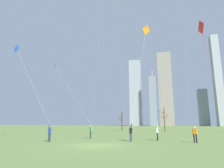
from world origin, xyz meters
TOP-DOWN VIEW (x-y plane):
  - ground_plane at (0.00, 0.00)m, footprint 400.00×400.00m
  - kite_flyer_midfield_right_teal at (-5.46, 9.15)m, footprint 10.31×7.36m
  - kite_flyer_midfield_center_orange at (2.90, 5.79)m, footprint 2.50×5.17m
  - kite_flyer_midfield_left_blue at (-7.01, 2.20)m, footprint 6.80×1.18m
  - kite_flyer_far_back_red at (5.75, 5.23)m, footprint 3.95×9.38m
  - bystander_watching_nearby at (8.92, 4.52)m, footprint 0.47×0.33m
  - distant_kite_high_overhead_yellow at (-5.46, 18.42)m, footprint 3.16×4.07m
  - bare_tree_left_of_center at (6.59, 32.57)m, footprint 2.62×2.19m
  - bare_tree_right_of_center at (-4.91, 37.76)m, footprint 1.79×2.82m
  - skyline_mid_tower_left at (0.91, 141.54)m, footprint 5.44×9.21m
  - skyline_squat_block at (38.80, 146.15)m, footprint 6.54×7.03m
  - skyline_short_annex at (-14.24, 153.03)m, footprint 9.79×11.98m
  - skyline_mid_tower_right at (47.90, 135.03)m, footprint 5.28×6.77m
  - skyline_tall_tower at (11.39, 152.80)m, footprint 11.67×5.00m

SIDE VIEW (x-z plane):
  - ground_plane at x=0.00m, z-range 0.00..0.00m
  - bystander_watching_nearby at x=8.92m, z-range 0.09..1.71m
  - kite_flyer_far_back_red at x=5.75m, z-range -2.69..6.87m
  - bare_tree_right_of_center at x=-4.91m, z-range 0.11..5.31m
  - kite_flyer_midfield_left_blue at x=-7.01m, z-range -2.97..8.95m
  - bare_tree_left_of_center at x=6.59m, z-range 0.16..5.98m
  - kite_flyer_midfield_right_teal at x=-5.46m, z-range -3.02..10.07m
  - kite_flyer_midfield_center_orange at x=2.90m, z-range -3.34..12.39m
  - skyline_squat_block at x=38.80m, z-range 0.00..28.25m
  - skyline_mid_tower_left at x=0.91m, z-range -2.92..42.14m
  - distant_kite_high_overhead_yellow at x=-5.46m, z-range 11.21..40.20m
  - skyline_short_annex at x=-14.24m, z-range 0.00..57.32m
  - skyline_tall_tower at x=11.39m, z-range 0.00..63.75m
  - skyline_mid_tower_right at x=47.90m, z-range 0.00..67.32m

